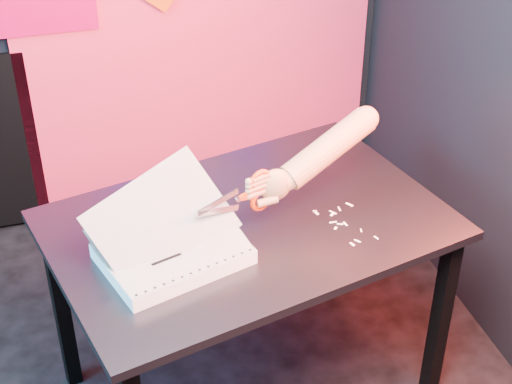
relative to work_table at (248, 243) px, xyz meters
name	(u,v)px	position (x,y,z in m)	size (l,w,h in m)	color
room	(59,100)	(-0.52, -0.20, 0.69)	(3.01, 3.01, 2.71)	black
backdrop	(59,29)	(-0.46, 1.26, 0.29)	(2.88, 0.05, 2.08)	#EF2344
work_table	(248,243)	(0.00, 0.00, 0.00)	(1.37, 1.07, 0.75)	black
printout_stack	(173,252)	(-0.27, -0.12, 0.12)	(0.49, 0.40, 0.30)	white
scissors	(256,192)	(0.01, -0.05, 0.23)	(0.25, 0.09, 0.15)	#ABABB2
hand_forearm	(319,154)	(0.24, 0.02, 0.28)	(0.47, 0.19, 0.22)	#9E6F49
paper_clippings	(340,220)	(0.28, -0.08, 0.09)	(0.14, 0.22, 0.00)	white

